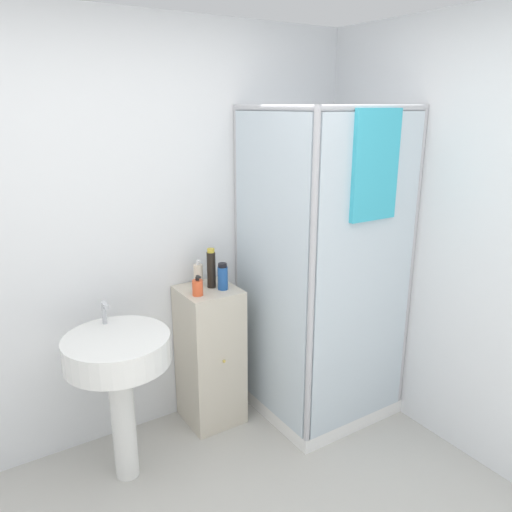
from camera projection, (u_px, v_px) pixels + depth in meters
The scene contains 8 objects.
wall_back at pixel (103, 242), 2.86m from camera, with size 6.40×0.06×2.50m, color silver.
shower_enclosure at pixel (319, 332), 3.26m from camera, with size 0.82×0.85×2.01m.
vanity_cabinet at pixel (210, 356), 3.21m from camera, with size 0.35×0.38×0.92m.
sink at pixel (119, 365), 2.63m from camera, with size 0.55×0.55×0.98m.
soap_dispenser at pixel (198, 287), 2.96m from camera, with size 0.06×0.07×0.13m.
shampoo_bottle_tall_black at pixel (211, 268), 3.07m from camera, with size 0.05×0.05×0.25m.
shampoo_bottle_blue at pixel (223, 277), 3.05m from camera, with size 0.06×0.06×0.17m.
lotion_bottle_white at pixel (198, 275), 3.09m from camera, with size 0.06×0.06×0.18m.
Camera 1 is at (-0.75, -1.10, 2.00)m, focal length 35.00 mm.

